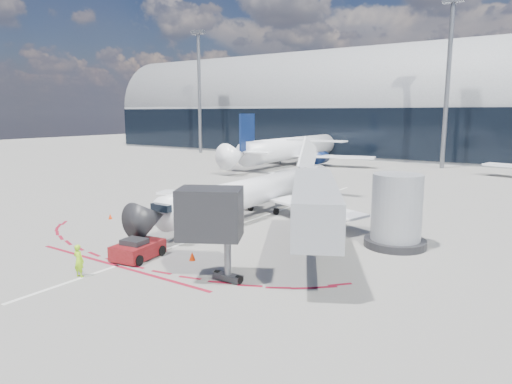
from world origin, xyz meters
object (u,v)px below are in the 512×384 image
Objects in this scene: regional_jet at (256,191)px; pushback_tug at (138,249)px; ramp_worker at (79,261)px; uld_container at (183,215)px.

pushback_tug is at bearing -87.27° from regional_jet.
regional_jet is 14.06× the size of ramp_worker.
ramp_worker reaches higher than pushback_tug.
pushback_tug is at bearing -61.41° from uld_container.
regional_jet is at bearing 80.47° from uld_container.
regional_jet is at bearing -93.83° from ramp_worker.
ramp_worker is at bearing -88.37° from regional_jet.
pushback_tug is (0.65, -13.68, -1.55)m from regional_jet.
ramp_worker is at bearing -69.57° from uld_container.
pushback_tug is 2.76× the size of ramp_worker.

